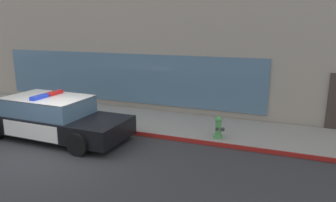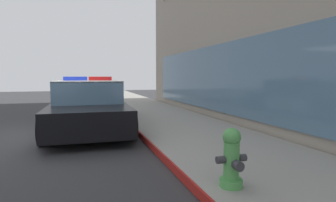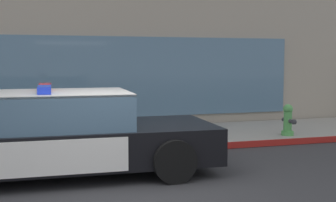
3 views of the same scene
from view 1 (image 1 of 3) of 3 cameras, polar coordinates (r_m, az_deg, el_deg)
ground at (r=10.10m, az=-20.05°, el=-8.60°), size 48.00×48.00×0.00m
sidewalk at (r=12.79m, az=-9.52°, el=-2.96°), size 48.00×2.75×0.15m
curb_red_paint at (r=11.68m, az=-13.04°, el=-4.73°), size 28.80×0.04×0.14m
storefront_building at (r=17.86m, az=7.53°, el=14.90°), size 20.50×10.90×8.25m
police_cruiser at (r=11.16m, az=-20.20°, el=-2.83°), size 5.20×2.21×1.49m
fire_hydrant at (r=10.17m, az=9.11°, el=-4.77°), size 0.34×0.39×0.73m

